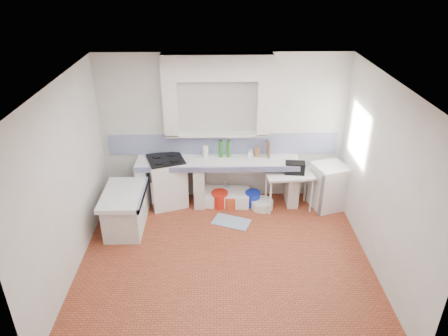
{
  "coord_description": "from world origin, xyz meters",
  "views": [
    {
      "loc": [
        -0.11,
        -5.16,
        4.26
      ],
      "look_at": [
        0.0,
        1.0,
        1.1
      ],
      "focal_mm": 33.35,
      "sensor_mm": 36.0,
      "label": 1
    }
  ],
  "objects_px": {
    "side_table": "(289,191)",
    "fridge": "(329,186)",
    "stove": "(167,182)",
    "sink": "(225,198)"
  },
  "relations": [
    {
      "from": "stove",
      "to": "side_table",
      "type": "relative_size",
      "value": 1.06
    },
    {
      "from": "side_table",
      "to": "fridge",
      "type": "bearing_deg",
      "value": -2.9
    },
    {
      "from": "stove",
      "to": "sink",
      "type": "xyz_separation_m",
      "value": [
        1.1,
        -0.01,
        -0.35
      ]
    },
    {
      "from": "stove",
      "to": "sink",
      "type": "relative_size",
      "value": 1.01
    },
    {
      "from": "sink",
      "to": "fridge",
      "type": "relative_size",
      "value": 1.06
    },
    {
      "from": "side_table",
      "to": "fridge",
      "type": "distance_m",
      "value": 0.75
    },
    {
      "from": "sink",
      "to": "fridge",
      "type": "height_order",
      "value": "fridge"
    },
    {
      "from": "sink",
      "to": "side_table",
      "type": "relative_size",
      "value": 1.05
    },
    {
      "from": "fridge",
      "to": "side_table",
      "type": "bearing_deg",
      "value": 165.19
    },
    {
      "from": "sink",
      "to": "fridge",
      "type": "xyz_separation_m",
      "value": [
        1.92,
        -0.16,
        0.32
      ]
    }
  ]
}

